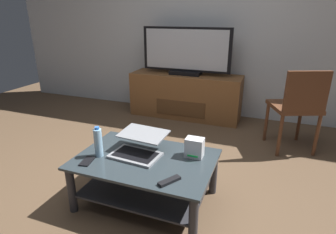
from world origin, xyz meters
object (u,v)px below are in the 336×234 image
laptop (139,146)px  cell_phone (87,161)px  tv_remote (169,181)px  router_box (195,148)px  dining_chair (298,105)px  television (186,52)px  water_bottle_near (98,142)px  media_cabinet (185,96)px  coffee_table (146,172)px

laptop → cell_phone: size_ratio=2.80×
tv_remote → router_box: bearing=113.6°
dining_chair → router_box: dining_chair is taller
television → water_bottle_near: television is taller
dining_chair → cell_phone: (-1.46, -1.53, -0.13)m
television → router_box: 1.95m
television → dining_chair: bearing=-23.7°
media_cabinet → router_box: size_ratio=10.32×
dining_chair → laptop: dining_chair is taller
dining_chair → laptop: bearing=-132.2°
laptop → cell_phone: (-0.29, -0.25, -0.06)m
media_cabinet → cell_phone: 2.16m
laptop → water_bottle_near: (-0.26, -0.14, 0.05)m
router_box → water_bottle_near: water_bottle_near is taller
television → water_bottle_near: (-0.04, -2.03, -0.41)m
water_bottle_near → cell_phone: bearing=-106.7°
media_cabinet → cell_phone: media_cabinet is taller
coffee_table → router_box: 0.42m
laptop → cell_phone: 0.39m
cell_phone → dining_chair: bearing=36.0°
laptop → coffee_table: bearing=-32.5°
router_box → water_bottle_near: size_ratio=0.62×
cell_phone → water_bottle_near: bearing=63.0°
laptop → router_box: 0.42m
coffee_table → media_cabinet: bearing=98.7°
laptop → water_bottle_near: water_bottle_near is taller
media_cabinet → water_bottle_near: size_ratio=6.44×
television → water_bottle_near: size_ratio=5.09×
television → laptop: 1.96m
coffee_table → laptop: 0.20m
television → water_bottle_near: bearing=-91.0°
router_box → coffee_table: bearing=-155.0°
router_box → tv_remote: 0.39m
dining_chair → water_bottle_near: bearing=-135.1°
dining_chair → router_box: (-0.75, -1.18, -0.06)m
television → tv_remote: 2.31m
coffee_table → router_box: bearing=25.0°
dining_chair → laptop: size_ratio=2.27×
television → router_box: television is taller
dining_chair → router_box: size_ratio=6.01×
coffee_table → water_bottle_near: (-0.34, -0.09, 0.23)m
coffee_table → cell_phone: bearing=-152.0°
router_box → dining_chair: bearing=57.3°
coffee_table → tv_remote: (0.28, -0.23, 0.13)m
media_cabinet → coffee_table: bearing=-81.3°
coffee_table → water_bottle_near: bearing=-165.1°
coffee_table → dining_chair: bearing=50.8°
tv_remote → media_cabinet: bearing=136.5°
dining_chair → laptop: (-1.16, -1.28, -0.07)m
dining_chair → media_cabinet: bearing=155.6°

